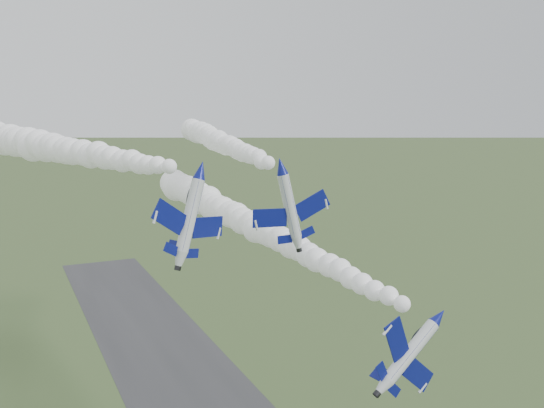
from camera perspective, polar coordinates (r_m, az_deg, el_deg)
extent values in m
cylinder|color=silver|center=(62.89, 15.42, -10.21)|extent=(2.99, 7.54, 1.83)
cone|color=navy|center=(60.19, 18.82, -11.27)|extent=(2.11, 2.19, 1.83)
cone|color=silver|center=(65.68, 12.44, -9.24)|extent=(2.06, 1.85, 1.83)
cylinder|color=black|center=(66.25, 11.88, -9.06)|extent=(1.00, 0.67, 0.93)
ellipsoid|color=black|center=(61.96, 17.01, -10.30)|extent=(1.61, 2.68, 1.22)
cube|color=navy|center=(61.49, 13.99, -8.58)|extent=(2.76, 2.46, 3.33)
cube|color=navy|center=(65.09, 15.69, -11.61)|extent=(2.76, 2.46, 3.33)
cube|color=navy|center=(64.25, 12.47, -8.60)|extent=(1.23, 1.12, 1.47)
cube|color=navy|center=(66.11, 13.40, -10.19)|extent=(1.23, 1.12, 1.47)
cube|color=navy|center=(65.48, 13.66, -8.73)|extent=(1.82, 1.64, 1.21)
cylinder|color=silver|center=(68.49, -6.72, 3.17)|extent=(5.10, 8.25, 1.87)
cone|color=navy|center=(64.78, -3.62, 2.86)|extent=(2.59, 2.73, 1.87)
cone|color=silver|center=(72.23, -9.40, 3.42)|extent=(2.43, 2.38, 1.87)
cylinder|color=black|center=(72.98, -9.90, 3.47)|extent=(1.11, 0.93, 0.95)
ellipsoid|color=black|center=(67.03, -5.39, 3.50)|extent=(2.30, 3.08, 1.25)
cube|color=navy|center=(67.14, -8.96, 3.71)|extent=(4.88, 3.91, 1.62)
cube|color=navy|center=(71.03, -5.52, 2.51)|extent=(4.88, 3.91, 1.62)
cube|color=navy|center=(70.57, -9.88, 3.69)|extent=(2.15, 1.76, 0.74)
cube|color=navy|center=(72.57, -8.05, 3.07)|extent=(2.15, 1.76, 0.74)
cube|color=navy|center=(71.54, -8.60, 4.35)|extent=(1.40, 1.76, 2.07)
cylinder|color=silver|center=(72.46, 0.85, 3.58)|extent=(2.49, 7.98, 1.68)
cone|color=navy|center=(67.84, 2.25, 3.18)|extent=(1.89, 2.22, 1.68)
cone|color=silver|center=(76.95, -0.34, 3.91)|extent=(1.85, 1.85, 1.68)
cylinder|color=black|center=(77.83, -0.56, 3.97)|extent=(0.91, 0.65, 0.85)
ellipsoid|color=black|center=(70.48, 1.31, 3.83)|extent=(1.40, 2.79, 1.12)
cube|color=navy|center=(72.40, -1.37, 2.96)|extent=(4.43, 2.67, 1.09)
cube|color=navy|center=(74.07, 2.68, 4.08)|extent=(4.43, 2.67, 1.09)
cube|color=navy|center=(75.74, -1.19, 3.57)|extent=(1.94, 1.22, 0.51)
cube|color=navy|center=(76.60, 0.90, 4.14)|extent=(1.94, 1.22, 0.51)
cube|color=navy|center=(75.75, -0.28, 4.73)|extent=(0.72, 1.55, 2.03)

